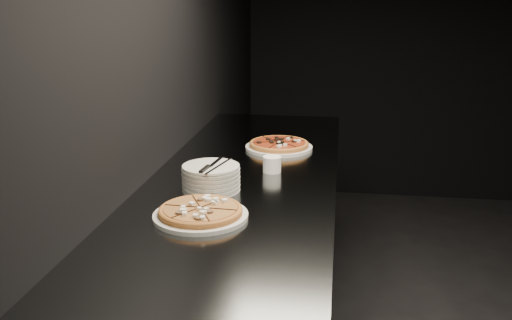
# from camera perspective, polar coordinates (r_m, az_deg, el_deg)

# --- Properties ---
(wall_left) EXTENTS (0.02, 5.00, 2.80)m
(wall_left) POSITION_cam_1_polar(r_m,az_deg,el_deg) (2.30, -10.53, 10.35)
(wall_left) COLOR black
(wall_left) RESTS_ON floor
(counter) EXTENTS (0.74, 2.44, 0.92)m
(counter) POSITION_cam_1_polar(r_m,az_deg,el_deg) (2.48, -1.11, -11.72)
(counter) COLOR #595C60
(counter) RESTS_ON floor
(pizza_mushroom) EXTENTS (0.31, 0.31, 0.04)m
(pizza_mushroom) POSITION_cam_1_polar(r_m,az_deg,el_deg) (1.88, -5.57, -5.22)
(pizza_mushroom) COLOR silver
(pizza_mushroom) RESTS_ON counter
(pizza_tomato) EXTENTS (0.35, 0.35, 0.04)m
(pizza_tomato) POSITION_cam_1_polar(r_m,az_deg,el_deg) (2.70, 2.31, 1.50)
(pizza_tomato) COLOR silver
(pizza_tomato) RESTS_ON counter
(plate_stack) EXTENTS (0.21, 0.21, 0.10)m
(plate_stack) POSITION_cam_1_polar(r_m,az_deg,el_deg) (2.13, -4.51, -1.77)
(plate_stack) COLOR silver
(plate_stack) RESTS_ON counter
(cutlery) EXTENTS (0.10, 0.22, 0.01)m
(cutlery) POSITION_cam_1_polar(r_m,az_deg,el_deg) (2.10, -4.42, -0.60)
(cutlery) COLOR #B1B3B8
(cutlery) RESTS_ON plate_stack
(ramekin) EXTENTS (0.07, 0.07, 0.07)m
(ramekin) POSITION_cam_1_polar(r_m,az_deg,el_deg) (2.34, 1.61, -0.39)
(ramekin) COLOR white
(ramekin) RESTS_ON counter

